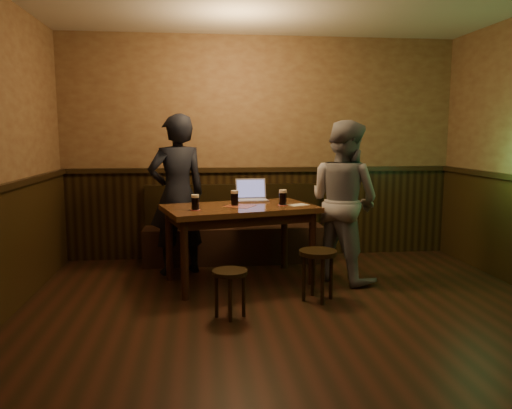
{
  "coord_description": "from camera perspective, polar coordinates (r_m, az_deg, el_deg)",
  "views": [
    {
      "loc": [
        -0.81,
        -3.37,
        1.58
      ],
      "look_at": [
        -0.22,
        1.72,
        0.86
      ],
      "focal_mm": 35.0,
      "sensor_mm": 36.0,
      "label": 1
    }
  ],
  "objects": [
    {
      "name": "room",
      "position": [
        3.7,
        6.09,
        2.12
      ],
      "size": [
        5.04,
        6.04,
        2.84
      ],
      "color": "black",
      "rests_on": "ground"
    },
    {
      "name": "bench",
      "position": [
        6.26,
        -2.57,
        -3.66
      ],
      "size": [
        2.2,
        0.5,
        0.95
      ],
      "color": "black",
      "rests_on": "ground"
    },
    {
      "name": "pub_table",
      "position": [
        5.28,
        -1.89,
        -1.35
      ],
      "size": [
        1.72,
        1.25,
        0.83
      ],
      "rotation": [
        0.0,
        0.0,
        0.26
      ],
      "color": "brown",
      "rests_on": "ground"
    },
    {
      "name": "stool_left",
      "position": [
        4.35,
        -3.0,
        -8.58
      ],
      "size": [
        0.32,
        0.32,
        0.42
      ],
      "rotation": [
        0.0,
        0.0,
        -0.04
      ],
      "color": "black",
      "rests_on": "ground"
    },
    {
      "name": "stool_right",
      "position": [
        4.8,
        7.08,
        -6.37
      ],
      "size": [
        0.4,
        0.4,
        0.49
      ],
      "rotation": [
        0.0,
        0.0,
        0.11
      ],
      "color": "black",
      "rests_on": "ground"
    },
    {
      "name": "pint_left",
      "position": [
        5.0,
        -6.96,
        0.26
      ],
      "size": [
        0.1,
        0.1,
        0.16
      ],
      "color": "#A51419",
      "rests_on": "pub_table"
    },
    {
      "name": "pint_mid",
      "position": [
        5.27,
        -2.45,
        0.74
      ],
      "size": [
        0.11,
        0.11,
        0.16
      ],
      "color": "#A51419",
      "rests_on": "pub_table"
    },
    {
      "name": "pint_right",
      "position": [
        5.31,
        3.08,
        0.81
      ],
      "size": [
        0.11,
        0.11,
        0.17
      ],
      "color": "#A51419",
      "rests_on": "pub_table"
    },
    {
      "name": "laptop",
      "position": [
        5.68,
        -0.48,
        1.08
      ],
      "size": [
        0.36,
        0.3,
        0.25
      ],
      "rotation": [
        0.0,
        0.0,
        0.06
      ],
      "color": "silver",
      "rests_on": "pub_table"
    },
    {
      "name": "menu",
      "position": [
        5.35,
        4.82,
        -0.04
      ],
      "size": [
        0.26,
        0.23,
        0.0
      ],
      "primitive_type": "cube",
      "rotation": [
        0.0,
        0.0,
        0.46
      ],
      "color": "silver",
      "rests_on": "pub_table"
    },
    {
      "name": "person_suit",
      "position": [
        5.68,
        -8.99,
        1.1
      ],
      "size": [
        0.77,
        0.63,
        1.8
      ],
      "primitive_type": "imported",
      "rotation": [
        0.0,
        0.0,
        3.49
      ],
      "color": "black",
      "rests_on": "ground"
    },
    {
      "name": "person_grey",
      "position": [
        5.44,
        9.97,
        0.36
      ],
      "size": [
        1.02,
        1.06,
        1.73
      ],
      "primitive_type": "imported",
      "rotation": [
        0.0,
        0.0,
        2.21
      ],
      "color": "gray",
      "rests_on": "ground"
    }
  ]
}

